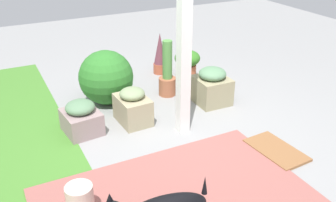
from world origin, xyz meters
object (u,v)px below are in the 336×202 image
at_px(stone_planter_far, 81,118).
at_px(round_shrub, 106,77).
at_px(stone_planter_nearest, 212,86).
at_px(stone_planter_mid, 133,107).
at_px(ceramic_urn, 80,202).
at_px(terracotta_pot_spiky, 160,54).
at_px(terracotta_pot_broad, 187,63).
at_px(porch_pillar, 184,40).
at_px(doormat, 276,150).
at_px(terracotta_pot_tall, 167,76).

relative_size(stone_planter_far, round_shrub, 0.67).
distance_m(stone_planter_nearest, stone_planter_mid, 1.14).
bearing_deg(stone_planter_far, ceramic_urn, 164.35).
xyz_separation_m(terracotta_pot_spiky, terracotta_pot_broad, (-0.47, -0.23, -0.03)).
xyz_separation_m(porch_pillar, stone_planter_nearest, (0.47, -0.70, -0.86)).
bearing_deg(stone_planter_mid, doormat, -139.08).
bearing_deg(terracotta_pot_spiky, stone_planter_mid, 142.73).
bearing_deg(stone_planter_far, porch_pillar, -114.24).
xyz_separation_m(stone_planter_nearest, terracotta_pot_spiky, (1.27, 0.15, 0.08)).
relative_size(terracotta_pot_spiky, terracotta_pot_broad, 1.36).
bearing_deg(stone_planter_far, round_shrub, -39.70).
distance_m(stone_planter_nearest, doormat, 1.34).
bearing_deg(stone_planter_nearest, stone_planter_mid, 91.30).
bearing_deg(ceramic_urn, doormat, -89.21).
bearing_deg(terracotta_pot_broad, stone_planter_far, 113.21).
bearing_deg(terracotta_pot_tall, terracotta_pot_spiky, -18.47).
relative_size(stone_planter_mid, doormat, 0.74).
height_order(stone_planter_nearest, terracotta_pot_spiky, terracotta_pot_spiky).
height_order(stone_planter_mid, round_shrub, round_shrub).
height_order(stone_planter_mid, stone_planter_far, stone_planter_mid).
distance_m(terracotta_pot_tall, ceramic_urn, 2.53).
bearing_deg(stone_planter_nearest, round_shrub, 62.78).
distance_m(porch_pillar, stone_planter_mid, 1.09).
bearing_deg(terracotta_pot_broad, round_shrub, 96.97).
bearing_deg(terracotta_pot_tall, porch_pillar, 163.65).
xyz_separation_m(stone_planter_nearest, terracotta_pot_broad, (0.80, -0.07, 0.04)).
height_order(stone_planter_mid, terracotta_pot_broad, terracotta_pot_broad).
relative_size(porch_pillar, terracotta_pot_spiky, 3.35).
bearing_deg(ceramic_urn, porch_pillar, -58.60).
distance_m(stone_planter_mid, round_shrub, 0.69).
xyz_separation_m(porch_pillar, stone_planter_far, (0.48, 1.07, -0.91)).
bearing_deg(round_shrub, doormat, -147.99).
bearing_deg(terracotta_pot_spiky, porch_pillar, 162.69).
relative_size(porch_pillar, stone_planter_far, 4.53).
distance_m(terracotta_pot_broad, ceramic_urn, 3.09).
relative_size(porch_pillar, terracotta_pot_broad, 4.57).
xyz_separation_m(porch_pillar, ceramic_urn, (-0.88, 1.45, -0.94)).
bearing_deg(doormat, terracotta_pot_tall, 12.37).
relative_size(round_shrub, ceramic_urn, 2.33).
xyz_separation_m(stone_planter_nearest, round_shrub, (0.64, 1.24, 0.12)).
distance_m(terracotta_pot_spiky, ceramic_urn, 3.30).
distance_m(terracotta_pot_spiky, terracotta_pot_broad, 0.52).
bearing_deg(stone_planter_far, terracotta_pot_tall, -70.44).
bearing_deg(stone_planter_nearest, ceramic_urn, 122.24).
bearing_deg(porch_pillar, stone_planter_nearest, -56.07).
xyz_separation_m(stone_planter_mid, ceramic_urn, (-1.33, 1.00, -0.05)).
bearing_deg(terracotta_pot_tall, terracotta_pot_broad, -57.69).
bearing_deg(round_shrub, porch_pillar, -153.71).
bearing_deg(stone_planter_far, terracotta_pot_spiky, -51.96).
height_order(stone_planter_far, terracotta_pot_spiky, terracotta_pot_spiky).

